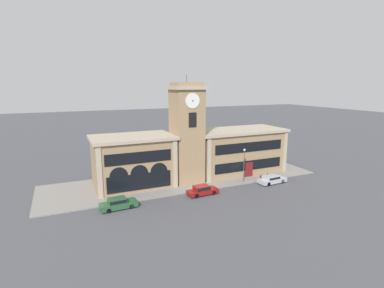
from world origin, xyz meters
TOP-DOWN VIEW (x-y plane):
  - ground_plane at (0.00, 0.00)m, footprint 300.00×300.00m
  - sidewalk_kerb at (0.00, 6.11)m, footprint 45.01×12.21m
  - clock_tower at (0.00, 5.09)m, footprint 5.14×5.14m
  - town_hall_left_wing at (-8.39, 6.51)m, footprint 12.43×8.04m
  - town_hall_right_wing at (10.51, 6.52)m, footprint 16.69×8.04m
  - parked_car_near at (-12.31, -1.32)m, footprint 4.73×2.09m
  - parked_car_mid at (-0.37, -1.32)m, footprint 4.60×2.02m
  - parked_car_far at (12.07, -1.32)m, footprint 4.84×2.16m
  - street_lamp at (8.07, 0.76)m, footprint 0.36×0.36m
  - bollard at (12.39, 0.24)m, footprint 0.18×0.18m
  - fire_hydrant at (11.18, 0.41)m, footprint 0.22×0.22m

SIDE VIEW (x-z plane):
  - ground_plane at x=0.00m, z-range 0.00..0.00m
  - sidewalk_kerb at x=0.00m, z-range 0.00..0.15m
  - fire_hydrant at x=11.18m, z-range 0.13..1.00m
  - bollard at x=12.39m, z-range 0.14..1.20m
  - parked_car_far at x=12.07m, z-range 0.04..1.30m
  - parked_car_mid at x=-0.37m, z-range 0.03..1.42m
  - parked_car_near at x=-12.31m, z-range 0.02..1.46m
  - street_lamp at x=8.07m, z-range 1.03..6.50m
  - town_hall_right_wing at x=10.51m, z-range 0.03..7.83m
  - town_hall_left_wing at x=-8.39m, z-range 0.03..7.97m
  - clock_tower at x=0.00m, z-range -0.56..16.54m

